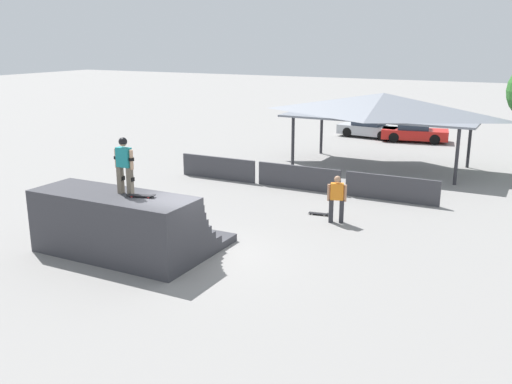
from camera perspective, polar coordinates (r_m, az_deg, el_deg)
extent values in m
plane|color=gray|center=(17.40, -6.31, -6.76)|extent=(160.00, 160.00, 0.00)
cube|color=#38383D|center=(18.76, -11.83, -4.95)|extent=(5.24, 3.81, 0.25)
cube|color=#38383D|center=(18.33, -12.81, -4.66)|extent=(5.24, 2.85, 0.25)
cube|color=#38383D|center=(18.13, -13.21, -4.09)|extent=(5.24, 2.50, 0.25)
cube|color=#38383D|center=(17.96, -13.50, -3.45)|extent=(5.24, 2.27, 0.25)
cube|color=#38383D|center=(17.83, -13.73, -2.77)|extent=(5.24, 2.10, 0.25)
cube|color=#38383D|center=(17.71, -13.91, -2.06)|extent=(5.24, 1.98, 0.25)
cube|color=#38383D|center=(17.61, -14.04, -1.33)|extent=(5.24, 1.89, 0.25)
cube|color=#38383D|center=(17.53, -14.14, -0.57)|extent=(5.24, 1.85, 0.25)
cylinder|color=silver|center=(18.17, -12.28, 0.38)|extent=(5.14, 0.07, 0.07)
cube|color=#6B6051|center=(17.21, -12.48, 1.08)|extent=(0.16, 0.16, 0.82)
cube|color=black|center=(17.22, -12.43, 1.26)|extent=(0.19, 0.14, 0.12)
cube|color=#6B6051|center=(17.43, -13.40, 1.20)|extent=(0.16, 0.16, 0.82)
cube|color=black|center=(17.45, -13.34, 1.38)|extent=(0.19, 0.14, 0.12)
cube|color=teal|center=(17.17, -13.08, 3.40)|extent=(0.45, 0.23, 0.58)
cylinder|color=tan|center=(17.01, -12.35, 3.18)|extent=(0.11, 0.11, 0.58)
cylinder|color=black|center=(17.00, -12.36, 3.21)|extent=(0.17, 0.17, 0.09)
cylinder|color=tan|center=(17.36, -13.78, 3.33)|extent=(0.11, 0.11, 0.58)
cylinder|color=black|center=(17.35, -13.78, 3.36)|extent=(0.17, 0.17, 0.09)
sphere|color=tan|center=(17.09, -13.17, 4.84)|extent=(0.23, 0.23, 0.23)
sphere|color=black|center=(17.09, -13.17, 4.93)|extent=(0.25, 0.25, 0.25)
cylinder|color=red|center=(16.90, -10.54, -0.42)|extent=(0.06, 0.04, 0.05)
cylinder|color=red|center=(16.78, -10.71, -0.54)|extent=(0.06, 0.04, 0.05)
cylinder|color=red|center=(17.09, -12.15, -0.33)|extent=(0.06, 0.04, 0.05)
cylinder|color=red|center=(16.97, -12.32, -0.45)|extent=(0.06, 0.04, 0.05)
cube|color=black|center=(16.92, -11.44, -0.33)|extent=(0.85, 0.43, 0.02)
cube|color=black|center=(16.78, -10.24, -0.33)|extent=(0.15, 0.22, 0.02)
cube|color=#2D2D33|center=(20.78, 7.51, -1.87)|extent=(0.20, 0.20, 0.86)
cube|color=#2D2D33|center=(20.78, 8.55, -1.92)|extent=(0.20, 0.20, 0.86)
cube|color=orange|center=(20.58, 8.10, 0.05)|extent=(0.51, 0.36, 0.61)
cylinder|color=#A87A5B|center=(20.60, 7.30, -0.04)|extent=(0.14, 0.14, 0.61)
cylinder|color=#A87A5B|center=(20.59, 8.90, -0.12)|extent=(0.14, 0.14, 0.61)
sphere|color=#A87A5B|center=(20.47, 8.15, 1.29)|extent=(0.24, 0.24, 0.24)
cylinder|color=silver|center=(21.70, 6.93, -2.23)|extent=(0.06, 0.04, 0.05)
cylinder|color=silver|center=(21.57, 6.84, -2.34)|extent=(0.06, 0.04, 0.05)
cylinder|color=silver|center=(21.80, 5.72, -2.12)|extent=(0.06, 0.04, 0.05)
cylinder|color=silver|center=(21.67, 5.63, -2.22)|extent=(0.06, 0.04, 0.05)
cube|color=black|center=(21.67, 6.28, -2.14)|extent=(0.78, 0.30, 0.02)
cube|color=black|center=(21.59, 7.19, -2.18)|extent=(0.12, 0.21, 0.02)
cube|color=#3D3D42|center=(27.05, -3.80, 2.42)|extent=(3.89, 0.12, 1.05)
cube|color=#3D3D42|center=(25.20, 4.28, 1.47)|extent=(3.89, 0.12, 1.05)
cube|color=#3D3D42|center=(23.94, 13.40, 0.35)|extent=(3.89, 0.12, 1.05)
cylinder|color=#2D2D33|center=(29.40, 3.71, 4.99)|extent=(0.16, 0.16, 2.60)
cylinder|color=#2D2D33|center=(27.24, 19.45, 3.34)|extent=(0.16, 0.16, 2.60)
cylinder|color=#2D2D33|center=(33.10, 6.56, 6.07)|extent=(0.16, 0.16, 2.60)
cylinder|color=#2D2D33|center=(31.20, 20.57, 4.65)|extent=(0.16, 0.16, 2.60)
cube|color=slate|center=(29.77, 12.54, 7.43)|extent=(9.49, 4.77, 0.10)
pyramid|color=slate|center=(29.70, 12.60, 8.58)|extent=(9.30, 4.67, 1.11)
cube|color=#A8AAAF|center=(39.38, 11.29, 6.11)|extent=(4.26, 2.22, 0.62)
cube|color=#283342|center=(39.34, 11.19, 6.90)|extent=(2.05, 1.68, 0.46)
cube|color=#A8AAAF|center=(39.31, 11.20, 7.23)|extent=(1.96, 1.64, 0.04)
cylinder|color=black|center=(39.68, 13.40, 5.82)|extent=(0.66, 0.28, 0.64)
cylinder|color=black|center=(38.21, 12.52, 5.52)|extent=(0.66, 0.28, 0.64)
cylinder|color=black|center=(40.62, 10.11, 6.20)|extent=(0.66, 0.28, 0.64)
cylinder|color=black|center=(39.19, 9.13, 5.92)|extent=(0.66, 0.28, 0.64)
cube|color=red|center=(38.34, 15.59, 5.61)|extent=(4.36, 2.44, 0.62)
cube|color=#283342|center=(38.26, 15.48, 6.41)|extent=(2.14, 1.78, 0.46)
cube|color=red|center=(38.23, 15.51, 6.75)|extent=(2.04, 1.73, 0.04)
cylinder|color=black|center=(39.14, 17.46, 5.41)|extent=(0.67, 0.31, 0.64)
cylinder|color=black|center=(37.57, 17.45, 5.03)|extent=(0.67, 0.31, 0.64)
cylinder|color=black|center=(39.20, 13.78, 5.68)|extent=(0.67, 0.31, 0.64)
cylinder|color=black|center=(37.64, 13.61, 5.31)|extent=(0.67, 0.31, 0.64)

